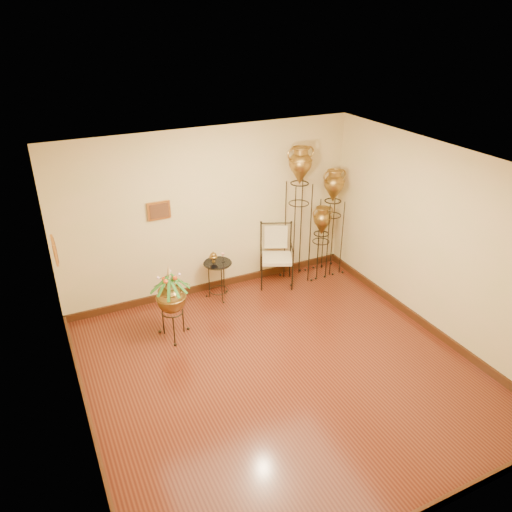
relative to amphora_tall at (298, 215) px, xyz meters
name	(u,v)px	position (x,y,z in m)	size (l,w,h in m)	color
ground	(281,371)	(-1.46, -2.15, -1.24)	(5.00, 5.00, 0.00)	#5D2716
room_shell	(284,256)	(-1.47, -2.14, 0.49)	(5.02, 5.02, 2.81)	beige
amphora_tall	(298,215)	(0.00, 0.00, 0.00)	(0.61, 0.61, 2.43)	black
amphora_mid	(331,222)	(0.69, 0.00, -0.25)	(0.50, 0.50, 1.96)	black
amphora_short	(321,241)	(0.49, 0.00, -0.59)	(0.43, 0.43, 1.32)	black
planter_urn	(171,296)	(-2.51, -0.75, -0.55)	(0.86, 0.86, 1.24)	black
armchair	(276,256)	(-0.41, 0.00, -0.70)	(0.78, 0.76, 1.08)	black
side_table	(218,279)	(-1.50, 0.00, -0.89)	(0.60, 0.60, 0.84)	black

